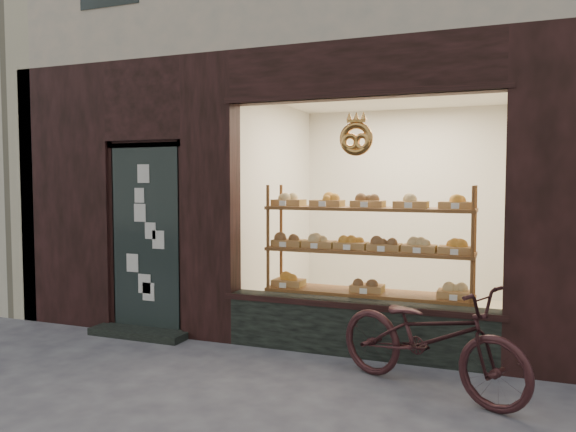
% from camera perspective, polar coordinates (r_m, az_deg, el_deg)
% --- Properties ---
extents(display_shelf, '(2.20, 0.45, 1.70)m').
position_cam_1_polar(display_shelf, '(6.04, 8.08, -4.50)').
color(display_shelf, '#5B3217').
rests_on(display_shelf, ground).
extents(bicycle, '(1.84, 1.28, 0.92)m').
position_cam_1_polar(bicycle, '(4.88, 14.14, -11.83)').
color(bicycle, black).
rests_on(bicycle, ground).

